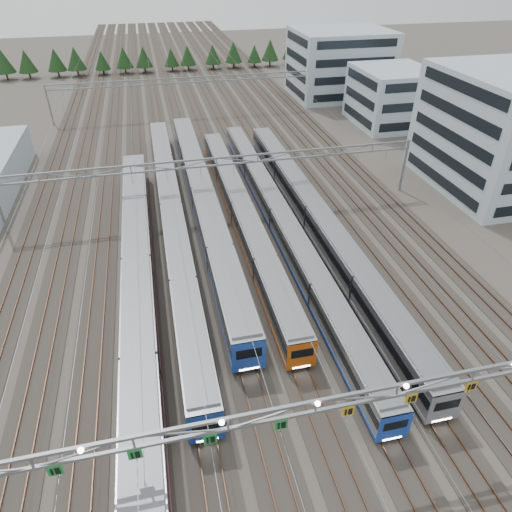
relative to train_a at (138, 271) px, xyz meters
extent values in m
plane|color=#47423A|center=(11.25, -24.41, -2.27)|extent=(400.00, 400.00, 0.00)
cube|color=#2D2823|center=(11.25, 75.59, -2.23)|extent=(54.00, 260.00, 0.08)
cube|color=brown|center=(-14.22, 75.59, -2.11)|extent=(0.08, 260.00, 0.16)
cube|color=brown|center=(36.72, 75.59, -2.11)|extent=(0.08, 260.00, 0.16)
cube|color=brown|center=(10.53, 75.59, -2.11)|extent=(0.08, 260.00, 0.16)
cube|color=brown|center=(11.97, 75.59, -2.11)|extent=(0.08, 260.00, 0.16)
cube|color=black|center=(0.00, 0.05, -1.84)|extent=(2.58, 56.21, 0.39)
cube|color=#9C9FA4|center=(0.00, 0.05, 0.06)|extent=(3.04, 57.36, 3.42)
cube|color=black|center=(0.00, 0.05, 0.47)|extent=(3.10, 57.07, 1.03)
cube|color=#A61931|center=(0.00, 0.05, -1.38)|extent=(3.09, 57.07, 0.38)
cube|color=slate|center=(0.00, 0.05, 1.87)|extent=(2.73, 56.21, 0.27)
cube|color=black|center=(4.50, 12.09, -1.86)|extent=(2.34, 64.52, 0.35)
cube|color=#9C9FA4|center=(4.50, 12.09, -0.14)|extent=(2.75, 65.84, 3.09)
cube|color=black|center=(4.50, 12.09, 0.23)|extent=(2.81, 65.51, 0.93)
cube|color=#193B97|center=(4.50, 12.09, -1.44)|extent=(2.80, 65.51, 0.34)
cube|color=slate|center=(4.50, 12.09, 1.50)|extent=(2.47, 64.52, 0.25)
cube|color=#193B97|center=(4.50, -20.78, -0.14)|extent=(2.77, 0.12, 3.09)
cube|color=black|center=(4.50, -20.81, 0.23)|extent=(2.06, 0.10, 0.93)
cube|color=white|center=(4.50, -20.84, -1.49)|extent=(1.65, 0.06, 0.15)
cube|color=black|center=(9.00, 15.28, -1.84)|extent=(2.54, 59.03, 0.38)
cube|color=#9C9FA4|center=(9.00, 15.28, 0.02)|extent=(2.99, 60.23, 3.36)
cube|color=black|center=(9.00, 15.28, 0.43)|extent=(3.05, 59.93, 1.01)
cube|color=#2149B5|center=(9.00, 15.28, -1.39)|extent=(3.04, 59.93, 0.37)
cube|color=slate|center=(9.00, 15.28, 1.81)|extent=(2.69, 59.03, 0.27)
cube|color=#2149B5|center=(9.00, -14.79, 0.02)|extent=(3.01, 0.12, 3.36)
cube|color=black|center=(9.00, -14.82, 0.43)|extent=(2.24, 0.10, 1.01)
cube|color=white|center=(9.00, -14.85, -1.45)|extent=(1.79, 0.06, 0.16)
cube|color=black|center=(13.50, 10.61, -1.86)|extent=(2.27, 51.32, 0.34)
cube|color=#9C9FA4|center=(13.50, 10.61, -0.20)|extent=(2.67, 52.37, 3.00)
cube|color=black|center=(13.50, 10.61, 0.16)|extent=(2.73, 52.11, 0.91)
cube|color=#C85511|center=(13.50, 10.61, -1.46)|extent=(2.72, 52.11, 0.33)
cube|color=slate|center=(13.50, 10.61, 1.40)|extent=(2.40, 51.32, 0.24)
cube|color=#C85511|center=(13.50, -15.53, -0.20)|extent=(2.69, 0.12, 3.00)
cube|color=black|center=(13.50, -15.56, 0.16)|extent=(2.00, 0.10, 0.91)
cube|color=white|center=(13.50, -15.59, -1.51)|extent=(1.60, 0.06, 0.14)
cube|color=black|center=(18.00, 8.07, -1.87)|extent=(2.18, 62.45, 0.33)
cube|color=#9C9FA4|center=(18.00, 8.07, -0.27)|extent=(2.56, 63.72, 2.88)
cube|color=black|center=(18.00, 8.07, 0.07)|extent=(2.62, 63.41, 0.87)
cube|color=#1A43BA|center=(18.00, 8.07, -1.48)|extent=(2.61, 63.41, 0.32)
cube|color=slate|center=(18.00, 8.07, 1.26)|extent=(2.31, 62.45, 0.23)
cube|color=#1A43BA|center=(18.00, -23.74, -0.27)|extent=(2.58, 0.12, 2.88)
cube|color=black|center=(18.00, -23.77, 0.07)|extent=(1.92, 0.10, 0.87)
cube|color=white|center=(18.00, -23.80, -1.53)|extent=(1.54, 0.06, 0.14)
cube|color=black|center=(22.50, 7.04, -1.85)|extent=(2.42, 59.27, 0.37)
cube|color=#9C9FA4|center=(22.50, 7.04, -0.08)|extent=(2.84, 60.48, 3.20)
cube|color=black|center=(22.50, 7.04, 0.31)|extent=(2.90, 60.18, 0.96)
cube|color=gray|center=(22.50, 7.04, -1.42)|extent=(2.89, 60.18, 0.36)
cube|color=slate|center=(22.50, 7.04, 1.62)|extent=(2.56, 59.27, 0.25)
cube|color=gray|center=(22.50, -23.15, -0.08)|extent=(2.86, 0.12, 3.20)
cube|color=black|center=(22.50, -23.18, 0.31)|extent=(2.13, 0.10, 0.96)
cube|color=white|center=(22.50, -23.21, -1.47)|extent=(1.71, 0.06, 0.15)
cube|color=gray|center=(11.25, -24.41, 5.53)|extent=(56.00, 0.22, 0.22)
cube|color=gray|center=(11.25, -24.41, 4.53)|extent=(56.00, 0.22, 0.22)
cube|color=#1A8635|center=(-4.50, -24.53, 4.03)|extent=(0.85, 0.06, 0.85)
cube|color=#1A8635|center=(0.00, -24.53, 4.03)|extent=(0.85, 0.06, 0.85)
cube|color=#1A8635|center=(4.50, -24.53, 4.03)|extent=(0.85, 0.06, 0.85)
cube|color=#1A8635|center=(9.00, -24.53, 4.03)|extent=(0.85, 0.06, 0.85)
cube|color=gold|center=(13.50, -24.53, 4.03)|extent=(0.85, 0.06, 0.85)
cube|color=gold|center=(18.00, -24.53, 4.03)|extent=(0.85, 0.06, 0.85)
cube|color=gold|center=(22.50, -24.53, 4.03)|extent=(0.85, 0.06, 0.85)
cylinder|color=gray|center=(39.25, 15.59, 1.73)|extent=(0.36, 0.36, 8.00)
cube|color=gray|center=(11.25, 15.59, 5.53)|extent=(56.00, 0.22, 0.22)
cube|color=gray|center=(11.25, 15.59, 4.53)|extent=(56.00, 0.22, 0.22)
cylinder|color=gray|center=(-16.75, 60.59, 1.73)|extent=(0.36, 0.36, 8.00)
cylinder|color=gray|center=(39.25, 60.59, 1.73)|extent=(0.36, 0.36, 8.00)
cube|color=gray|center=(11.25, 60.59, 5.53)|extent=(56.00, 0.22, 0.22)
cube|color=gray|center=(11.25, 60.59, 4.53)|extent=(56.00, 0.22, 0.22)
cube|color=#A6B9C6|center=(53.85, 14.18, 6.20)|extent=(18.00, 22.00, 16.94)
cube|color=#A6B9C6|center=(51.86, 45.16, 3.21)|extent=(14.00, 16.00, 10.97)
cube|color=#A6B9C6|center=(49.37, 67.89, 5.18)|extent=(22.00, 18.00, 14.91)
camera|label=1|loc=(3.49, -41.36, 29.06)|focal=32.00mm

